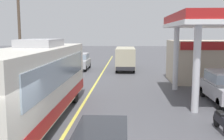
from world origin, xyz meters
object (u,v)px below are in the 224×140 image
object	(u,v)px
minibus_opposing_lane	(125,57)
car_trailing_behind_bus	(81,61)
coach_bus_main	(35,84)
car_at_pump	(224,85)
motorcycle_parked_forecourt	(222,121)

from	to	relation	value
minibus_opposing_lane	car_trailing_behind_bus	world-z (taller)	minibus_opposing_lane
coach_bus_main	minibus_opposing_lane	world-z (taller)	coach_bus_main
coach_bus_main	car_at_pump	bearing A→B (deg)	21.51
car_at_pump	motorcycle_parked_forecourt	size ratio (longest dim) A/B	2.33
car_at_pump	minibus_opposing_lane	bearing A→B (deg)	112.73
motorcycle_parked_forecourt	car_trailing_behind_bus	xyz separation A→B (m)	(-8.86, 18.30, 0.57)
minibus_opposing_lane	car_trailing_behind_bus	size ratio (longest dim) A/B	1.46
coach_bus_main	car_trailing_behind_bus	world-z (taller)	coach_bus_main
coach_bus_main	motorcycle_parked_forecourt	xyz separation A→B (m)	(7.94, -0.90, -1.28)
car_at_pump	minibus_opposing_lane	world-z (taller)	minibus_opposing_lane
coach_bus_main	car_trailing_behind_bus	distance (m)	17.44
motorcycle_parked_forecourt	car_at_pump	bearing A→B (deg)	69.72
car_at_pump	motorcycle_parked_forecourt	xyz separation A→B (m)	(-1.74, -4.72, -0.57)
coach_bus_main	car_trailing_behind_bus	size ratio (longest dim) A/B	2.63
coach_bus_main	car_trailing_behind_bus	bearing A→B (deg)	93.02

